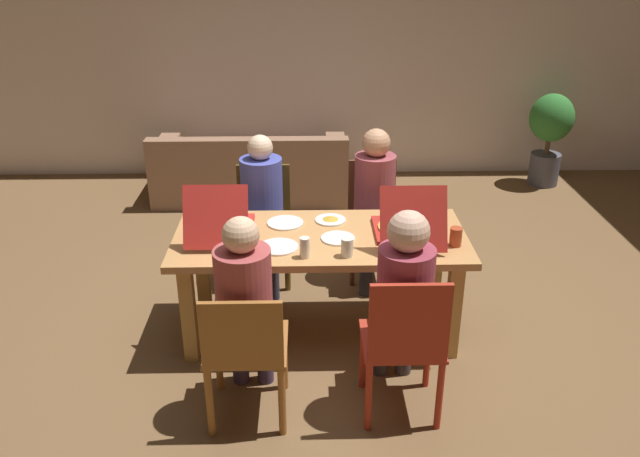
{
  "coord_description": "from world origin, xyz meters",
  "views": [
    {
      "loc": [
        -0.09,
        -3.8,
        2.53
      ],
      "look_at": [
        0.0,
        0.1,
        0.74
      ],
      "focal_mm": 36.22,
      "sensor_mm": 36.0,
      "label": 1
    }
  ],
  "objects": [
    {
      "name": "ground_plane",
      "position": [
        0.0,
        0.0,
        0.0
      ],
      "size": [
        20.0,
        20.0,
        0.0
      ],
      "primitive_type": "plane",
      "color": "brown"
    },
    {
      "name": "back_wall",
      "position": [
        0.0,
        3.32,
        1.42
      ],
      "size": [
        7.92,
        0.12,
        2.84
      ],
      "primitive_type": "cube",
      "color": "silver",
      "rests_on": "ground"
    },
    {
      "name": "dining_table",
      "position": [
        0.0,
        0.0,
        0.63
      ],
      "size": [
        1.91,
        0.84,
        0.73
      ],
      "color": "tan",
      "rests_on": "ground"
    },
    {
      "name": "chair_0",
      "position": [
        0.43,
        0.9,
        0.5
      ],
      "size": [
        0.4,
        0.42,
        0.9
      ],
      "color": "brown",
      "rests_on": "ground"
    },
    {
      "name": "person_0",
      "position": [
        0.43,
        0.75,
        0.71
      ],
      "size": [
        0.31,
        0.53,
        1.21
      ],
      "color": "#373746",
      "rests_on": "ground"
    },
    {
      "name": "chair_1",
      "position": [
        0.43,
        -0.9,
        0.52
      ],
      "size": [
        0.44,
        0.43,
        0.93
      ],
      "color": "#AC301E",
      "rests_on": "ground"
    },
    {
      "name": "person_1",
      "position": [
        0.43,
        -0.74,
        0.73
      ],
      "size": [
        0.31,
        0.53,
        1.24
      ],
      "color": "#3B3639",
      "rests_on": "ground"
    },
    {
      "name": "chair_2",
      "position": [
        -0.43,
        0.85,
        0.48
      ],
      "size": [
        0.44,
        0.45,
        0.88
      ],
      "color": "#574016",
      "rests_on": "ground"
    },
    {
      "name": "person_2",
      "position": [
        -0.43,
        0.7,
        0.69
      ],
      "size": [
        0.32,
        0.54,
        1.18
      ],
      "color": "#39384A",
      "rests_on": "ground"
    },
    {
      "name": "chair_3",
      "position": [
        -0.43,
        -0.9,
        0.48
      ],
      "size": [
        0.45,
        0.45,
        0.85
      ],
      "color": "#995F29",
      "rests_on": "ground"
    },
    {
      "name": "person_3",
      "position": [
        -0.43,
        -0.77,
        0.71
      ],
      "size": [
        0.3,
        0.47,
        1.22
      ],
      "color": "#3F2F4A",
      "rests_on": "ground"
    },
    {
      "name": "pizza_box_0",
      "position": [
        0.56,
        -0.01,
        0.79
      ],
      "size": [
        0.41,
        0.58,
        0.41
      ],
      "color": "#AE261E",
      "rests_on": "dining_table"
    },
    {
      "name": "pizza_box_1",
      "position": [
        -0.65,
        0.06,
        0.78
      ],
      "size": [
        0.4,
        0.56,
        0.39
      ],
      "color": "red",
      "rests_on": "dining_table"
    },
    {
      "name": "plate_0",
      "position": [
        0.07,
        0.23,
        0.74
      ],
      "size": [
        0.21,
        0.21,
        0.03
      ],
      "color": "white",
      "rests_on": "dining_table"
    },
    {
      "name": "plate_1",
      "position": [
        0.11,
        -0.06,
        0.74
      ],
      "size": [
        0.22,
        0.22,
        0.01
      ],
      "color": "white",
      "rests_on": "dining_table"
    },
    {
      "name": "plate_2",
      "position": [
        -0.23,
        0.19,
        0.74
      ],
      "size": [
        0.25,
        0.25,
        0.01
      ],
      "color": "white",
      "rests_on": "dining_table"
    },
    {
      "name": "plate_3",
      "position": [
        -0.26,
        -0.17,
        0.74
      ],
      "size": [
        0.25,
        0.25,
        0.01
      ],
      "color": "white",
      "rests_on": "dining_table"
    },
    {
      "name": "drinking_glass_0",
      "position": [
        0.15,
        -0.3,
        0.79
      ],
      "size": [
        0.07,
        0.07,
        0.12
      ],
      "primitive_type": "cylinder",
      "color": "silver",
      "rests_on": "dining_table"
    },
    {
      "name": "drinking_glass_1",
      "position": [
        -0.1,
        -0.31,
        0.8
      ],
      "size": [
        0.06,
        0.06,
        0.13
      ],
      "primitive_type": "cylinder",
      "color": "silver",
      "rests_on": "dining_table"
    },
    {
      "name": "drinking_glass_2",
      "position": [
        0.85,
        -0.17,
        0.79
      ],
      "size": [
        0.08,
        0.08,
        0.12
      ],
      "primitive_type": "cylinder",
      "color": "#B84728",
      "rests_on": "dining_table"
    },
    {
      "name": "couch",
      "position": [
        -0.66,
        2.53,
        0.26
      ],
      "size": [
        1.97,
        0.85,
        0.72
      ],
      "color": "#92694F",
      "rests_on": "ground"
    },
    {
      "name": "potted_plant",
      "position": [
        2.52,
        2.84,
        0.6
      ],
      "size": [
        0.46,
        0.46,
        1.0
      ],
      "color": "#4F4E5A",
      "rests_on": "ground"
    }
  ]
}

